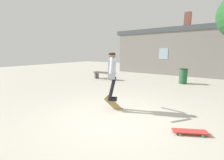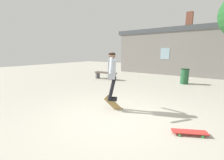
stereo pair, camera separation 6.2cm
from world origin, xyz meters
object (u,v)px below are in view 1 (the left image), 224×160
object	(u,v)px
trash_bin	(183,76)
park_bench	(104,74)
skateboard_flipping	(115,106)
skateboard_resting	(190,131)
skater	(112,72)

from	to	relation	value
trash_bin	park_bench	bearing A→B (deg)	-163.54
skateboard_flipping	skateboard_resting	distance (m)	2.25
skateboard_flipping	trash_bin	bearing A→B (deg)	41.69
skater	skateboard_flipping	distance (m)	1.12
trash_bin	skater	xyz separation A→B (m)	(-1.20, -5.80, 0.77)
trash_bin	skateboard_resting	world-z (taller)	trash_bin
trash_bin	skateboard_flipping	distance (m)	5.86
park_bench	skateboard_resting	distance (m)	7.51
park_bench	skater	size ratio (longest dim) A/B	1.08
park_bench	skateboard_flipping	size ratio (longest dim) A/B	2.21
trash_bin	skater	world-z (taller)	skater
park_bench	trash_bin	bearing A→B (deg)	16.56
skater	trash_bin	bearing A→B (deg)	48.21
skateboard_flipping	skateboard_resting	size ratio (longest dim) A/B	0.96
skater	skateboard_flipping	bearing A→B (deg)	5.19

